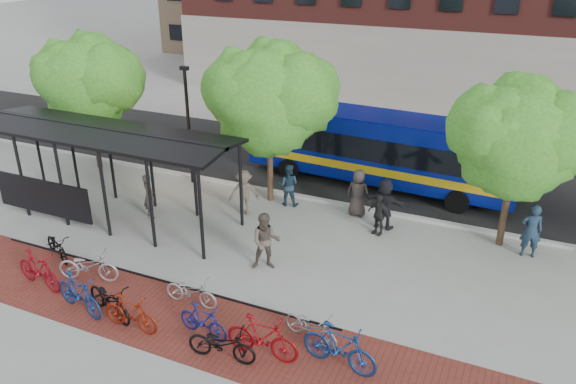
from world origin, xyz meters
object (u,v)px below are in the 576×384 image
at_px(tree_c, 521,135).
at_px(pedestrian_8, 266,242).
at_px(bike_9, 262,337).
at_px(bike_0, 57,246).
at_px(lamp_post_left, 188,122).
at_px(bus_shelter, 101,142).
at_px(pedestrian_2, 288,185).
at_px(pedestrian_3, 244,193).
at_px(pedestrian_1, 149,196).
at_px(pedestrian_5, 385,204).
at_px(bike_1, 39,270).
at_px(pedestrian_7, 531,231).
at_px(bus, 380,145).
at_px(bike_3, 79,294).
at_px(pedestrian_6, 358,193).
at_px(tree_b, 272,94).
at_px(bike_7, 203,321).
at_px(bike_6, 191,291).
at_px(bike_10, 311,327).
at_px(pedestrian_4, 379,214).
at_px(bike_4, 109,300).
at_px(bike_2, 88,266).
at_px(bike_11, 339,347).
at_px(tree_a, 89,78).
at_px(bike_8, 222,344).
at_px(bike_5, 130,313).

relative_size(tree_c, pedestrian_8, 3.02).
bearing_deg(tree_c, bike_9, -120.22).
bearing_deg(bike_0, lamp_post_left, 20.73).
bearing_deg(bike_9, pedestrian_8, 23.47).
xyz_separation_m(bus_shelter, pedestrian_2, (5.98, 3.67, -2.12)).
xyz_separation_m(bus_shelter, tree_c, (14.22, 3.83, 1.06)).
bearing_deg(lamp_post_left, pedestrian_3, -27.34).
height_order(lamp_post_left, pedestrian_1, lamp_post_left).
bearing_deg(pedestrian_5, tree_c, -166.97).
bearing_deg(bike_1, pedestrian_8, -47.52).
bearing_deg(pedestrian_7, bus, -43.00).
distance_m(bike_3, pedestrian_6, 10.72).
distance_m(tree_b, bike_7, 9.75).
height_order(bike_6, bike_10, bike_10).
xyz_separation_m(lamp_post_left, pedestrian_4, (8.85, -1.31, -1.97)).
bearing_deg(pedestrian_3, bike_7, -96.61).
relative_size(bike_4, bike_7, 1.24).
bearing_deg(pedestrian_4, lamp_post_left, -170.21).
bearing_deg(pedestrian_4, tree_c, 32.31).
relative_size(bike_2, bike_4, 0.98).
bearing_deg(bus, bus_shelter, -136.96).
bearing_deg(bus, pedestrian_4, -70.52).
bearing_deg(bike_1, pedestrian_5, -37.13).
xyz_separation_m(tree_c, bike_2, (-11.68, -7.79, -3.54)).
bearing_deg(bus_shelter, bike_10, -20.86).
bearing_deg(pedestrian_5, bus_shelter, 24.41).
bearing_deg(bike_9, bike_10, -41.20).
distance_m(lamp_post_left, pedestrian_6, 7.90).
xyz_separation_m(tree_c, pedestrian_2, (-8.24, -0.16, -3.18)).
relative_size(pedestrian_3, pedestrian_6, 0.98).
xyz_separation_m(tree_b, pedestrian_7, (9.84, -0.50, -3.50)).
bearing_deg(pedestrian_6, bike_11, 106.30).
bearing_deg(pedestrian_5, tree_a, 4.00).
relative_size(bike_6, pedestrian_7, 0.89).
xyz_separation_m(tree_b, bike_3, (-1.74, -9.18, -3.85)).
xyz_separation_m(tree_b, bike_8, (3.01, -9.26, -3.97)).
xyz_separation_m(bike_2, pedestrian_7, (12.53, 7.29, 0.45)).
distance_m(bike_4, pedestrian_5, 10.18).
bearing_deg(bike_4, bike_5, -88.23).
bearing_deg(pedestrian_2, bike_10, 105.53).
bearing_deg(pedestrian_4, bus_shelter, -146.28).
relative_size(bike_3, bike_10, 1.17).
bearing_deg(bike_5, bike_9, -82.38).
height_order(bike_10, pedestrian_4, pedestrian_4).
relative_size(bike_9, pedestrian_2, 1.14).
relative_size(tree_a, bike_2, 3.14).
height_order(bike_1, pedestrian_6, pedestrian_6).
height_order(pedestrian_2, pedestrian_3, pedestrian_3).
bearing_deg(pedestrian_3, pedestrian_6, -3.12).
distance_m(pedestrian_1, pedestrian_5, 8.91).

